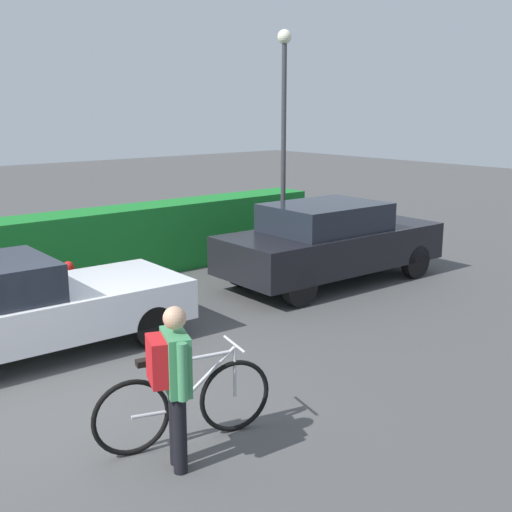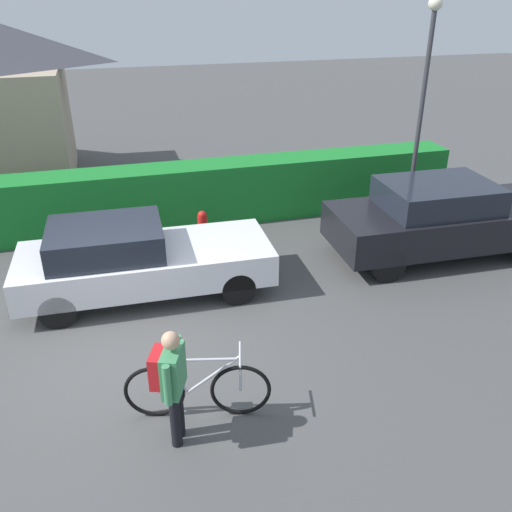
# 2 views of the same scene
# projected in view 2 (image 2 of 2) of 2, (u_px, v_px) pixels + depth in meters

# --- Properties ---
(ground_plane) EXTENTS (60.00, 60.00, 0.00)m
(ground_plane) POSITION_uv_depth(u_px,v_px,m) (124.00, 351.00, 8.23)
(ground_plane) COLOR #4A4A4A
(hedge_row) EXTENTS (15.97, 0.90, 1.34)m
(hedge_row) POSITION_uv_depth(u_px,v_px,m) (108.00, 202.00, 11.86)
(hedge_row) COLOR #1A7A2B
(hedge_row) RESTS_ON ground
(parked_car_near) EXTENTS (4.35, 1.77, 1.35)m
(parked_car_near) POSITION_uv_depth(u_px,v_px,m) (137.00, 259.00, 9.44)
(parked_car_near) COLOR silver
(parked_car_near) RESTS_ON ground
(parked_car_far) EXTENTS (4.46, 1.89, 1.52)m
(parked_car_far) POSITION_uv_depth(u_px,v_px,m) (440.00, 218.00, 10.79)
(parked_car_far) COLOR black
(parked_car_far) RESTS_ON ground
(bicycle) EXTENTS (1.80, 0.62, 0.96)m
(bicycle) POSITION_uv_depth(u_px,v_px,m) (198.00, 389.00, 6.85)
(bicycle) COLOR black
(bicycle) RESTS_ON ground
(person_rider) EXTENTS (0.46, 0.60, 1.56)m
(person_rider) POSITION_uv_depth(u_px,v_px,m) (171.00, 378.00, 6.24)
(person_rider) COLOR black
(person_rider) RESTS_ON ground
(street_lamp) EXTENTS (0.28, 0.28, 4.71)m
(street_lamp) POSITION_uv_depth(u_px,v_px,m) (424.00, 88.00, 11.22)
(street_lamp) COLOR #38383D
(street_lamp) RESTS_ON ground
(fire_hydrant) EXTENTS (0.20, 0.20, 0.81)m
(fire_hydrant) POSITION_uv_depth(u_px,v_px,m) (203.00, 229.00, 11.23)
(fire_hydrant) COLOR red
(fire_hydrant) RESTS_ON ground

